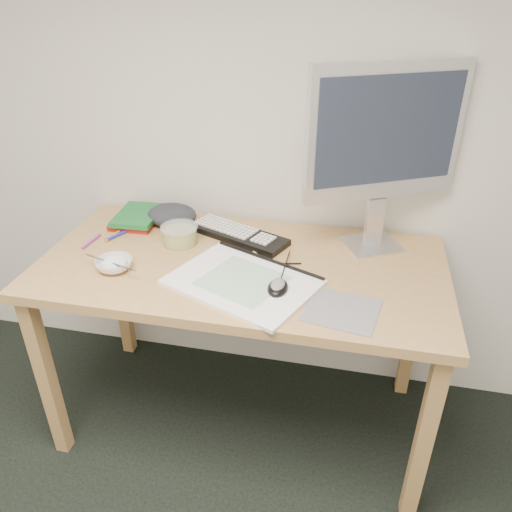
{
  "coord_description": "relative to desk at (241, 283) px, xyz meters",
  "views": [
    {
      "loc": [
        0.26,
        -0.01,
        1.63
      ],
      "look_at": [
        -0.03,
        1.35,
        0.83
      ],
      "focal_mm": 35.0,
      "sensor_mm": 36.0,
      "label": 1
    }
  ],
  "objects": [
    {
      "name": "fruit_tub",
      "position": [
        -0.26,
        0.09,
        0.12
      ],
      "size": [
        0.14,
        0.14,
        0.07
      ],
      "primitive_type": "cylinder",
      "rotation": [
        0.0,
        0.0,
        -0.05
      ],
      "color": "#D9D64C",
      "rests_on": "desk"
    },
    {
      "name": "rice_bowl",
      "position": [
        -0.41,
        -0.14,
        0.1
      ],
      "size": [
        0.14,
        0.14,
        0.04
      ],
      "primitive_type": "imported",
      "rotation": [
        0.0,
        0.0,
        0.13
      ],
      "color": "white",
      "rests_on": "desk"
    },
    {
      "name": "monitor",
      "position": [
        0.44,
        0.22,
        0.48
      ],
      "size": [
        0.51,
        0.29,
        0.64
      ],
      "rotation": [
        0.0,
        0.0,
        0.49
      ],
      "color": "silver",
      "rests_on": "desk"
    },
    {
      "name": "desk",
      "position": [
        0.0,
        0.0,
        0.0
      ],
      "size": [
        1.4,
        0.7,
        0.75
      ],
      "color": "tan",
      "rests_on": "ground"
    },
    {
      "name": "book_red",
      "position": [
        -0.49,
        0.23,
        0.09
      ],
      "size": [
        0.17,
        0.22,
        0.02
      ],
      "primitive_type": "cube",
      "rotation": [
        0.0,
        0.0,
        0.04
      ],
      "color": "maroon",
      "rests_on": "desk"
    },
    {
      "name": "pencil_pink",
      "position": [
        -0.0,
        0.04,
        0.09
      ],
      "size": [
        0.16,
        0.1,
        0.01
      ],
      "primitive_type": "cylinder",
      "rotation": [
        0.0,
        1.57,
        -0.54
      ],
      "color": "pink",
      "rests_on": "desk"
    },
    {
      "name": "book_green",
      "position": [
        -0.48,
        0.22,
        0.11
      ],
      "size": [
        0.17,
        0.23,
        0.02
      ],
      "primitive_type": "cube",
      "rotation": [
        0.0,
        0.0,
        0.05
      ],
      "color": "#19672D",
      "rests_on": "book_red"
    },
    {
      "name": "sketchpad",
      "position": [
        0.04,
        -0.13,
        0.09
      ],
      "size": [
        0.54,
        0.47,
        0.01
      ],
      "primitive_type": "cube",
      "rotation": [
        0.0,
        0.0,
        -0.41
      ],
      "color": "white",
      "rests_on": "desk"
    },
    {
      "name": "pencil_black",
      "position": [
        0.13,
        0.01,
        0.09
      ],
      "size": [
        0.16,
        0.04,
        0.01
      ],
      "primitive_type": "cylinder",
      "rotation": [
        0.0,
        1.57,
        0.24
      ],
      "color": "black",
      "rests_on": "desk"
    },
    {
      "name": "pencil_tan",
      "position": [
        0.05,
        0.05,
        0.09
      ],
      "size": [
        0.12,
        0.15,
        0.01
      ],
      "primitive_type": "cylinder",
      "rotation": [
        0.0,
        1.57,
        -0.89
      ],
      "color": "tan",
      "rests_on": "desk"
    },
    {
      "name": "marker_orange",
      "position": [
        -0.52,
        0.1,
        0.09
      ],
      "size": [
        0.03,
        0.12,
        0.01
      ],
      "primitive_type": "cylinder",
      "rotation": [
        0.0,
        1.57,
        1.41
      ],
      "color": "orange",
      "rests_on": "desk"
    },
    {
      "name": "chopsticks",
      "position": [
        -0.41,
        -0.16,
        0.12
      ],
      "size": [
        0.21,
        0.08,
        0.02
      ],
      "primitive_type": "cylinder",
      "rotation": [
        0.0,
        1.57,
        -0.3
      ],
      "color": "#BDBDBF",
      "rests_on": "rice_bowl"
    },
    {
      "name": "marker_blue",
      "position": [
        -0.5,
        0.1,
        0.09
      ],
      "size": [
        0.07,
        0.12,
        0.01
      ],
      "primitive_type": "cylinder",
      "rotation": [
        0.0,
        1.57,
        1.12
      ],
      "color": "#2124B7",
      "rests_on": "desk"
    },
    {
      "name": "cloth_lump",
      "position": [
        -0.34,
        0.25,
        0.12
      ],
      "size": [
        0.18,
        0.15,
        0.07
      ],
      "primitive_type": "ellipsoid",
      "rotation": [
        0.0,
        0.0,
        0.09
      ],
      "color": "#222629",
      "rests_on": "desk"
    },
    {
      "name": "keyboard",
      "position": [
        -0.06,
        0.18,
        0.09
      ],
      "size": [
        0.41,
        0.27,
        0.02
      ],
      "primitive_type": "cube",
      "rotation": [
        0.0,
        0.0,
        -0.4
      ],
      "color": "black",
      "rests_on": "desk"
    },
    {
      "name": "marker_purple",
      "position": [
        -0.58,
        0.02,
        0.09
      ],
      "size": [
        0.02,
        0.12,
        0.01
      ],
      "primitive_type": "cylinder",
      "rotation": [
        0.0,
        1.57,
        1.48
      ],
      "color": "purple",
      "rests_on": "desk"
    },
    {
      "name": "mousepad",
      "position": [
        0.36,
        -0.21,
        0.08
      ],
      "size": [
        0.24,
        0.23,
        0.0
      ],
      "primitive_type": "cube",
      "rotation": [
        0.0,
        0.0,
        -0.18
      ],
      "color": "slate",
      "rests_on": "desk"
    },
    {
      "name": "mouse",
      "position": [
        0.16,
        -0.16,
        0.11
      ],
      "size": [
        0.06,
        0.1,
        0.03
      ],
      "primitive_type": "ellipsoid",
      "rotation": [
        0.0,
        0.0,
        -0.01
      ],
      "color": "black",
      "rests_on": "sketchpad"
    }
  ]
}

